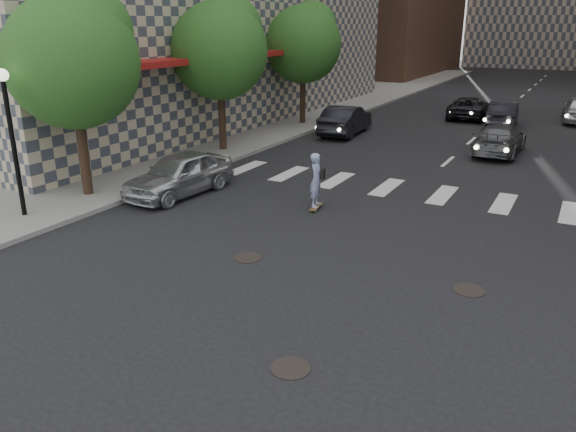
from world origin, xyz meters
name	(u,v)px	position (x,y,z in m)	size (l,w,h in m)	color
ground	(296,295)	(0.00, 0.00, 0.00)	(160.00, 160.00, 0.00)	black
sidewalk_left	(239,115)	(-14.50, 20.00, 0.07)	(13.00, 80.00, 0.15)	gray
lamppost	(10,122)	(-9.50, 0.50, 2.93)	(0.36, 0.36, 4.28)	black
tree_a	(76,55)	(-9.45, 3.14, 4.65)	(4.20, 4.20, 6.60)	#382619
tree_b	(222,46)	(-9.45, 11.14, 4.65)	(4.20, 4.20, 6.60)	#382619
tree_c	(305,41)	(-9.45, 19.14, 4.65)	(4.20, 4.20, 6.60)	#382619
manhole_a	(291,368)	(1.20, -2.50, 0.01)	(0.70, 0.70, 0.02)	black
manhole_b	(248,258)	(-2.00, 1.20, 0.01)	(0.70, 0.70, 0.02)	black
manhole_c	(469,290)	(3.30, 2.00, 0.01)	(0.70, 0.70, 0.02)	black
skateboarder	(317,180)	(-2.18, 5.57, 0.95)	(0.51, 0.93, 1.81)	brown
silver_sedan	(179,174)	(-7.00, 4.78, 0.73)	(1.72, 4.27, 1.46)	#B7BABE
traffic_car_a	(346,120)	(-6.23, 17.54, 0.76)	(1.61, 4.61, 1.52)	black
traffic_car_b	(500,139)	(1.64, 16.60, 0.67)	(1.86, 4.58, 1.33)	#505257
traffic_car_c	(468,108)	(-1.63, 26.00, 0.65)	(2.14, 4.65, 1.29)	black
traffic_car_e	(503,114)	(0.68, 24.00, 0.70)	(1.48, 4.24, 1.40)	black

